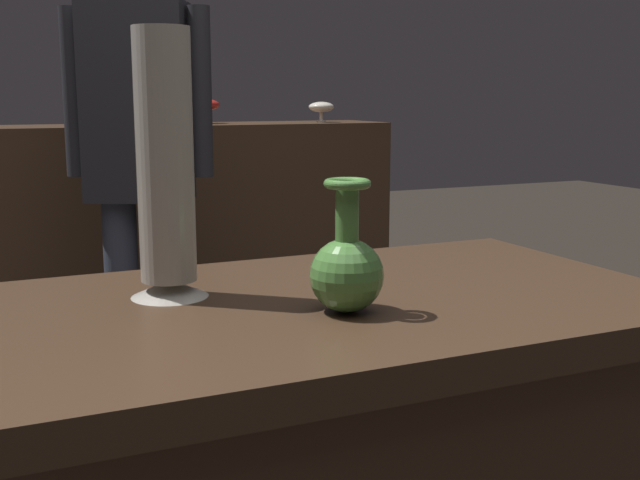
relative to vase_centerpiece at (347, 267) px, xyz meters
name	(u,v)px	position (x,y,z in m)	size (l,w,h in m)	color
back_display_shelf	(86,248)	(-0.05, 2.29, -0.37)	(2.60, 0.40, 0.99)	#422D1E
vase_centerpiece	(347,267)	(0.00, 0.00, 0.00)	(0.11, 0.11, 0.19)	#477A38
vase_tall_behind	(166,172)	(-0.21, 0.19, 0.13)	(0.12, 0.12, 0.41)	gray
shelf_vase_far_right	(321,107)	(0.99, 2.26, 0.19)	(0.11, 0.11, 0.09)	silver
shelf_vase_right	(204,105)	(0.47, 2.32, 0.20)	(0.14, 0.14, 0.10)	red
shelf_vase_center	(77,104)	(-0.05, 2.32, 0.21)	(0.08, 0.08, 0.16)	#7A388E
visitor_center_back	(140,154)	(0.03, 1.53, 0.06)	(0.43, 0.31, 1.57)	#333847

